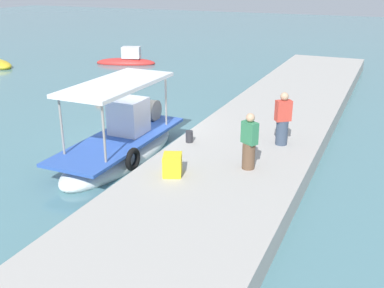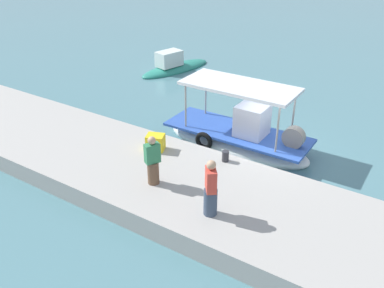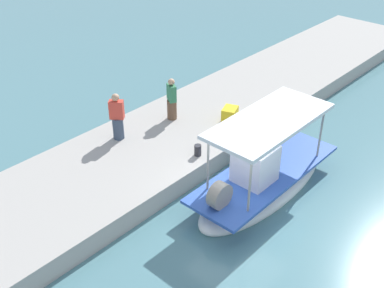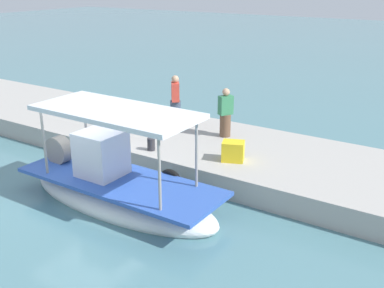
{
  "view_description": "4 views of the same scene",
  "coord_description": "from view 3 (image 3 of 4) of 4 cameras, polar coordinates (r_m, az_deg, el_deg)",
  "views": [
    {
      "loc": [
        -13.24,
        -8.09,
        5.87
      ],
      "look_at": [
        -1.29,
        -2.7,
        0.9
      ],
      "focal_mm": 42.01,
      "sensor_mm": 36.0,
      "label": 1
    },
    {
      "loc": [
        5.1,
        -13.37,
        8.01
      ],
      "look_at": [
        -1.93,
        -2.45,
        1.04
      ],
      "focal_mm": 39.16,
      "sensor_mm": 36.0,
      "label": 2
    },
    {
      "loc": [
        9.41,
        6.59,
        9.54
      ],
      "look_at": [
        -0.87,
        -2.77,
        0.83
      ],
      "focal_mm": 44.93,
      "sensor_mm": 36.0,
      "label": 3
    },
    {
      "loc": [
        -9.03,
        8.18,
        5.76
      ],
      "look_at": [
        -2.03,
        -2.51,
        1.1
      ],
      "focal_mm": 43.37,
      "sensor_mm": 36.0,
      "label": 4
    }
  ],
  "objects": [
    {
      "name": "fisherman_by_crate",
      "position": [
        17.93,
        -2.42,
        5.14
      ],
      "size": [
        0.49,
        0.53,
        1.63
      ],
      "color": "brown",
      "rests_on": "dock_quay"
    },
    {
      "name": "dock_quay",
      "position": [
        16.92,
        -5.22,
        -1.0
      ],
      "size": [
        36.0,
        4.49,
        0.69
      ],
      "primitive_type": "cube",
      "color": "#ABA6A0",
      "rests_on": "ground_plane"
    },
    {
      "name": "ground_plane",
      "position": [
        14.93,
        5.68,
        -7.84
      ],
      "size": [
        120.0,
        120.0,
        0.0
      ],
      "primitive_type": "plane",
      "color": "slate"
    },
    {
      "name": "mooring_bollard",
      "position": [
        15.98,
        0.69,
        -0.74
      ],
      "size": [
        0.24,
        0.24,
        0.39
      ],
      "primitive_type": "cylinder",
      "color": "#2D2D33",
      "rests_on": "dock_quay"
    },
    {
      "name": "fisherman_near_bollard",
      "position": [
        16.83,
        -8.85,
        3.0
      ],
      "size": [
        0.54,
        0.55,
        1.73
      ],
      "color": "#39475C",
      "rests_on": "dock_quay"
    },
    {
      "name": "cargo_crate",
      "position": [
        17.95,
        4.51,
        3.46
      ],
      "size": [
        0.77,
        0.7,
        0.58
      ],
      "primitive_type": "cube",
      "rotation": [
        0.0,
        0.0,
        0.38
      ],
      "color": "yellow",
      "rests_on": "dock_quay"
    },
    {
      "name": "main_fishing_boat",
      "position": [
        15.51,
        8.37,
        -4.14
      ],
      "size": [
        5.99,
        2.13,
        2.98
      ],
      "color": "white",
      "rests_on": "ground_plane"
    }
  ]
}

